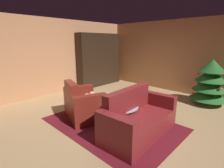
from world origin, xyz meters
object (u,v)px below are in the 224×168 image
(coffee_table, at_px, (120,107))
(book_stack_on_table, at_px, (124,103))
(decorated_tree, at_px, (210,82))
(couch_red, at_px, (138,120))
(armchair_red, at_px, (83,105))
(bottle_on_table, at_px, (120,98))
(bookshelf_unit, at_px, (102,59))

(coffee_table, xyz_separation_m, book_stack_on_table, (0.06, 0.06, 0.09))
(decorated_tree, bearing_deg, couch_red, -100.06)
(book_stack_on_table, bearing_deg, armchair_red, -158.61)
(bottle_on_table, bearing_deg, bookshelf_unit, 143.64)
(couch_red, distance_m, coffee_table, 0.49)
(armchair_red, bearing_deg, bottle_on_table, 32.09)
(armchair_red, xyz_separation_m, decorated_tree, (1.86, 3.07, 0.33))
(bookshelf_unit, relative_size, couch_red, 1.20)
(book_stack_on_table, xyz_separation_m, bottle_on_table, (-0.20, 0.10, 0.05))
(book_stack_on_table, height_order, decorated_tree, decorated_tree)
(coffee_table, relative_size, book_stack_on_table, 3.49)
(bookshelf_unit, distance_m, coffee_table, 3.73)
(coffee_table, height_order, bottle_on_table, bottle_on_table)
(coffee_table, bearing_deg, decorated_tree, 70.60)
(book_stack_on_table, relative_size, decorated_tree, 0.17)
(decorated_tree, bearing_deg, book_stack_on_table, -108.70)
(book_stack_on_table, bearing_deg, bottle_on_table, 153.46)
(couch_red, relative_size, book_stack_on_table, 7.83)
(coffee_table, bearing_deg, couch_red, -2.11)
(bookshelf_unit, bearing_deg, book_stack_on_table, -35.77)
(bookshelf_unit, relative_size, book_stack_on_table, 9.39)
(bottle_on_table, xyz_separation_m, decorated_tree, (1.11, 2.60, 0.09))
(armchair_red, height_order, bottle_on_table, armchair_red)
(armchair_red, xyz_separation_m, couch_red, (1.37, 0.29, -0.02))
(armchair_red, distance_m, bottle_on_table, 0.92)
(armchair_red, xyz_separation_m, book_stack_on_table, (0.95, 0.37, 0.19))
(armchair_red, height_order, decorated_tree, decorated_tree)
(armchair_red, bearing_deg, couch_red, 12.12)
(armchair_red, relative_size, book_stack_on_table, 5.47)
(book_stack_on_table, bearing_deg, coffee_table, -134.22)
(armchair_red, height_order, book_stack_on_table, armchair_red)
(armchair_red, bearing_deg, coffee_table, 19.30)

